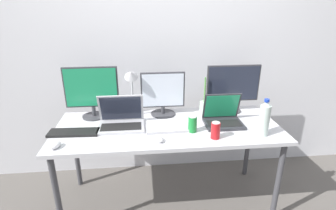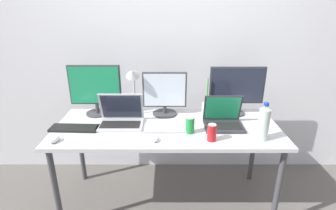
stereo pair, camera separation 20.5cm
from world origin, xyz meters
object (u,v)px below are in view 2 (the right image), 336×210
laptop_secondary (224,119)px  water_bottle (265,123)px  monitor_center (166,94)px  keyboard_aux (169,128)px  monitor_left (96,89)px  desk_lamp (134,83)px  laptop_silver (122,118)px  mouse_by_keyboard (56,139)px  monitor_right (238,88)px  mouse_by_laptop (155,138)px  soda_can_by_laptop (213,133)px  work_desk (168,132)px  keyboard_main (76,128)px  bamboo_vase (207,108)px  soda_can_near_keyboard (191,125)px

laptop_secondary → water_bottle: (0.24, -0.23, 0.07)m
monitor_center → keyboard_aux: bearing=-85.2°
monitor_left → keyboard_aux: bearing=-26.6°
water_bottle → desk_lamp: desk_lamp is taller
laptop_silver → mouse_by_keyboard: bearing=-145.5°
monitor_right → monitor_center: bearing=-178.8°
monitor_right → mouse_by_laptop: (-0.70, -0.50, -0.22)m
mouse_by_keyboard → soda_can_by_laptop: bearing=22.0°
work_desk → monitor_left: monitor_left is taller
monitor_right → mouse_by_keyboard: (-1.40, -0.52, -0.22)m
work_desk → keyboard_aux: keyboard_aux is taller
keyboard_main → desk_lamp: desk_lamp is taller
monitor_center → mouse_by_laptop: monitor_center is taller
water_bottle → mouse_by_keyboard: bearing=-178.4°
mouse_by_laptop → monitor_left: bearing=119.2°
monitor_left → water_bottle: 1.39m
bamboo_vase → soda_can_near_keyboard: bearing=-116.6°
mouse_by_laptop → laptop_secondary: bearing=6.5°
monitor_left → keyboard_main: monitor_left is taller
desk_lamp → keyboard_aux: bearing=-42.0°
keyboard_aux → water_bottle: water_bottle is taller
monitor_left → bamboo_vase: monitor_left is taller
mouse_by_keyboard → water_bottle: size_ratio=0.34×
keyboard_aux → water_bottle: (0.68, -0.16, 0.12)m
laptop_silver → water_bottle: size_ratio=1.25×
soda_can_near_keyboard → mouse_by_laptop: bearing=-155.0°
monitor_center → desk_lamp: desk_lamp is taller
laptop_silver → laptop_secondary: size_ratio=1.18×
work_desk → soda_can_by_laptop: 0.42m
monitor_left → keyboard_main: 0.40m
keyboard_main → soda_can_near_keyboard: 0.90m
work_desk → soda_can_by_laptop: bearing=-36.7°
work_desk → keyboard_main: keyboard_main is taller
keyboard_aux → soda_can_near_keyboard: (0.17, -0.05, 0.05)m
work_desk → mouse_by_laptop: 0.27m
soda_can_near_keyboard → desk_lamp: desk_lamp is taller
work_desk → monitor_center: size_ratio=4.68×
work_desk → soda_can_near_keyboard: (0.18, -0.12, 0.12)m
keyboard_main → mouse_by_keyboard: mouse_by_keyboard is taller
mouse_by_keyboard → laptop_silver: bearing=55.2°
keyboard_main → soda_can_by_laptop: (1.05, -0.18, 0.05)m
laptop_secondary → soda_can_near_keyboard: laptop_secondary is taller
desk_lamp → bamboo_vase: bearing=2.4°
work_desk → monitor_right: 0.72m
laptop_silver → mouse_by_keyboard: size_ratio=3.68×
water_bottle → soda_can_by_laptop: size_ratio=2.26×
work_desk → bamboo_vase: 0.43m
work_desk → water_bottle: size_ratio=6.29×
monitor_center → monitor_left: bearing=179.3°
laptop_secondary → keyboard_aux: bearing=-171.0°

